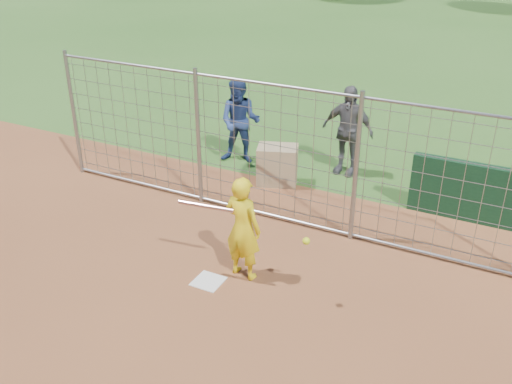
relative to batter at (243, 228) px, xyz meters
The scene contains 9 objects.
ground 0.94m from the batter, 150.59° to the right, with size 100.00×100.00×0.00m, color #2D591E.
home_plate 0.99m from the batter, 132.52° to the right, with size 0.43×0.43×0.02m, color silver.
dugout_wall 4.55m from the batter, 48.27° to the left, with size 2.60×0.20×1.10m, color #11381E.
batter is the anchor object (origin of this frame).
bystander_a 4.40m from the batter, 119.07° to the left, with size 0.91×0.71×1.87m, color navy.
bystander_b 4.34m from the batter, 88.33° to the left, with size 1.12×0.47×1.91m, color #4E4F53.
equipment_bin 3.37m from the batter, 106.26° to the left, with size 0.80×0.55×0.80m, color tan.
equipment_in_play 0.47m from the batter, 101.83° to the right, with size 2.02×0.21×0.28m.
backstop_fence 1.88m from the batter, 102.00° to the left, with size 9.08×0.08×2.60m.
Camera 1 is at (3.88, -6.20, 5.09)m, focal length 40.00 mm.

